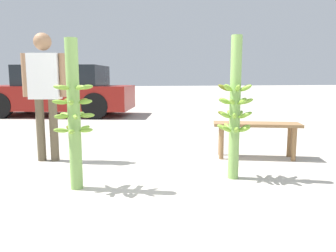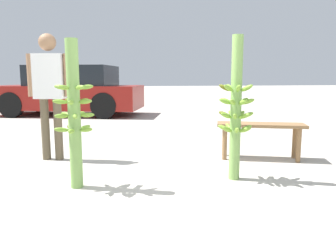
% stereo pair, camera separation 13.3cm
% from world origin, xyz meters
% --- Properties ---
extents(ground_plane, '(80.00, 80.00, 0.00)m').
position_xyz_m(ground_plane, '(0.00, 0.00, 0.00)').
color(ground_plane, '#B2AA9E').
extents(banana_stalk_left, '(0.39, 0.39, 1.44)m').
position_xyz_m(banana_stalk_left, '(-0.77, 0.40, 0.73)').
color(banana_stalk_left, '#7AA851').
rests_on(banana_stalk_left, ground_plane).
extents(banana_stalk_center, '(0.38, 0.38, 1.50)m').
position_xyz_m(banana_stalk_center, '(0.86, 0.39, 0.75)').
color(banana_stalk_center, '#7AA851').
rests_on(banana_stalk_center, ground_plane).
extents(vendor_person, '(0.57, 0.25, 1.63)m').
position_xyz_m(vendor_person, '(-1.19, 1.61, 0.98)').
color(vendor_person, brown).
rests_on(vendor_person, ground_plane).
extents(market_bench, '(1.18, 0.68, 0.48)m').
position_xyz_m(market_bench, '(1.53, 1.17, 0.39)').
color(market_bench, olive).
rests_on(market_bench, ground_plane).
extents(parked_car, '(4.47, 2.81, 1.41)m').
position_xyz_m(parked_car, '(-1.56, 7.03, 0.69)').
color(parked_car, maroon).
rests_on(parked_car, ground_plane).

